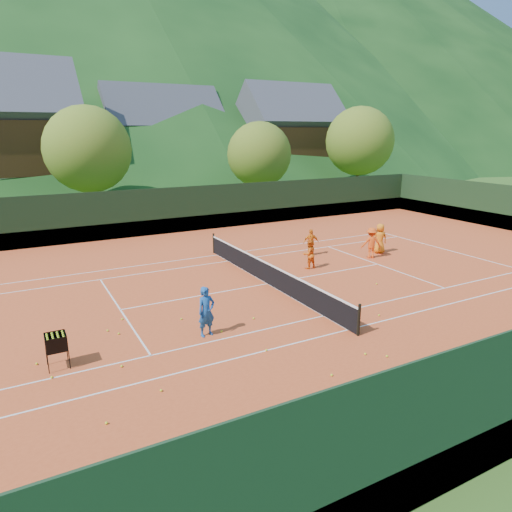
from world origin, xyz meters
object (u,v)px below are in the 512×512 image
ball_hopper (56,343)px  chalet_mid (163,145)px  student_a (309,254)px  coach (206,312)px  student_b (311,242)px  student_d (371,243)px  tennis_net (268,273)px  student_c (380,238)px  chalet_right (289,142)px

ball_hopper → chalet_mid: chalet_mid is taller
student_a → ball_hopper: size_ratio=1.43×
coach → student_b: coach is taller
student_d → ball_hopper: student_d is taller
tennis_net → student_d: bearing=9.2°
student_d → chalet_mid: (-0.91, 32.89, 4.15)m
student_c → chalet_right: size_ratio=0.14×
tennis_net → student_c: bearing=11.6°
student_a → ball_hopper: 12.70m
tennis_net → chalet_mid: 34.81m
coach → chalet_right: 41.74m
student_c → chalet_mid: chalet_mid is taller
coach → student_b: (8.80, 6.66, -0.12)m
student_c → student_d: 1.21m
coach → student_d: (11.28, 4.72, -0.02)m
chalet_right → student_c: bearing=-112.9°
student_c → ball_hopper: size_ratio=1.65×
student_a → chalet_mid: size_ratio=0.11×
student_c → coach: bearing=43.3°
tennis_net → chalet_mid: size_ratio=0.95×
student_a → student_c: size_ratio=0.87×
student_d → student_b: bearing=-14.9°
student_a → student_b: 2.47m
chalet_mid → chalet_right: 14.56m
student_c → chalet_right: (12.00, 28.35, 4.41)m
chalet_right → student_b: bearing=-120.0°
student_a → chalet_mid: bearing=-96.5°
tennis_net → chalet_right: 36.37m
student_c → ball_hopper: 17.67m
student_a → tennis_net: bearing=19.2°
student_c → student_d: size_ratio=1.01×
student_b → chalet_mid: size_ratio=0.11×
student_d → chalet_right: 32.02m
chalet_mid → student_c: bearing=-86.5°
student_d → chalet_right: chalet_right is taller
chalet_mid → chalet_right: chalet_right is taller
student_c → tennis_net: (-8.00, -1.65, -0.32)m
student_c → tennis_net: size_ratio=0.14×
ball_hopper → chalet_right: (28.90, 33.53, 4.49)m
student_b → student_d: bearing=163.1°
student_a → student_c: bearing=-174.9°
ball_hopper → student_a: bearing=21.3°
coach → ball_hopper: (-4.53, 0.07, -0.09)m
tennis_net → chalet_right: chalet_right is taller
ball_hopper → chalet_mid: bearing=68.4°
student_a → chalet_right: (17.07, 28.91, 4.52)m
student_b → student_c: student_c is taller
student_b → student_c: 3.84m
ball_hopper → chalet_right: 44.49m
coach → student_c: coach is taller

